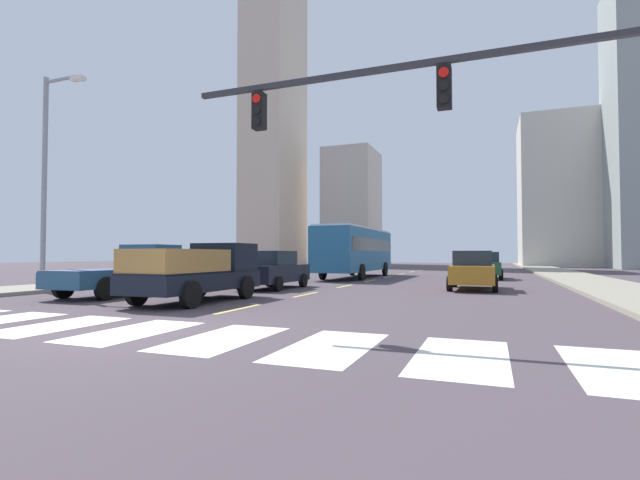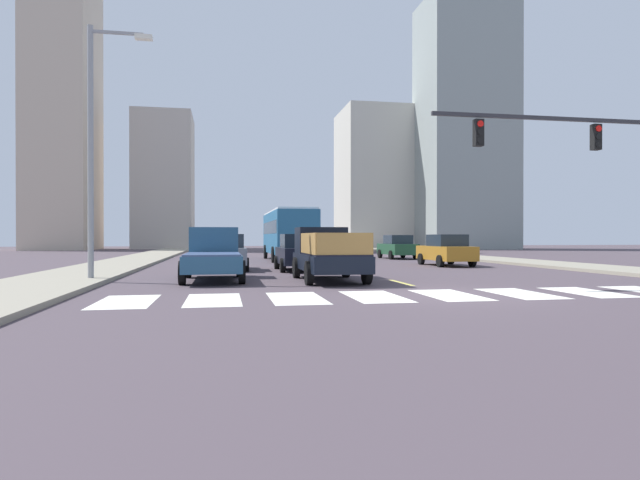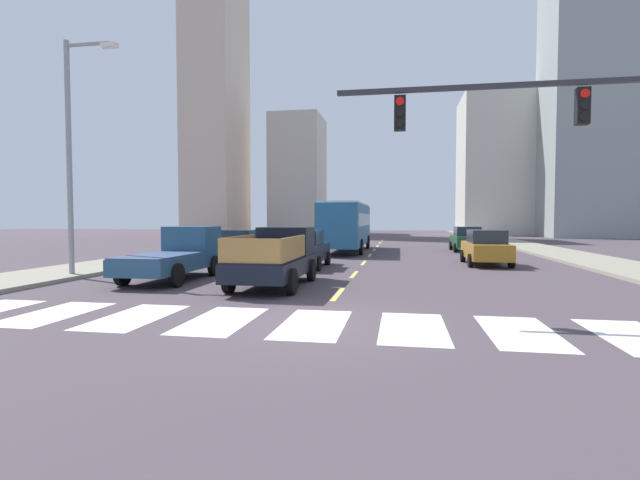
% 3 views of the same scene
% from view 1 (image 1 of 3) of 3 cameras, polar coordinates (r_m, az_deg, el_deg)
% --- Properties ---
extents(ground_plane, '(160.00, 160.00, 0.00)m').
position_cam_1_polar(ground_plane, '(10.00, -22.46, -10.66)').
color(ground_plane, '#493E45').
extents(sidewalk_right, '(3.60, 110.00, 0.15)m').
position_cam_1_polar(sidewalk_right, '(25.74, 32.17, -4.87)').
color(sidewalk_right, gray).
rests_on(sidewalk_right, ground).
extents(sidewalk_left, '(3.60, 110.00, 0.15)m').
position_cam_1_polar(sidewalk_left, '(31.32, -15.50, -4.50)').
color(sidewalk_left, gray).
rests_on(sidewalk_left, ground).
extents(crosswalk_stripe_3, '(1.36, 2.92, 0.01)m').
position_cam_1_polar(crosswalk_stripe_3, '(11.53, -30.20, -9.33)').
color(crosswalk_stripe_3, silver).
rests_on(crosswalk_stripe_3, ground).
extents(crosswalk_stripe_4, '(1.36, 2.92, 0.01)m').
position_cam_1_polar(crosswalk_stripe_4, '(10.00, -22.46, -10.64)').
color(crosswalk_stripe_4, silver).
rests_on(crosswalk_stripe_4, ground).
extents(crosswalk_stripe_5, '(1.36, 2.92, 0.01)m').
position_cam_1_polar(crosswalk_stripe_5, '(8.72, -12.11, -12.06)').
color(crosswalk_stripe_5, silver).
rests_on(crosswalk_stripe_5, ground).
extents(crosswalk_stripe_6, '(1.36, 2.92, 0.01)m').
position_cam_1_polar(crosswalk_stripe_6, '(7.80, 1.35, -13.33)').
color(crosswalk_stripe_6, silver).
rests_on(crosswalk_stripe_6, ground).
extents(crosswalk_stripe_7, '(1.36, 2.92, 0.01)m').
position_cam_1_polar(crosswalk_stripe_7, '(7.38, 17.43, -13.90)').
color(crosswalk_stripe_7, silver).
rests_on(crosswalk_stripe_7, ground).
extents(crosswalk_stripe_8, '(1.36, 2.92, 0.01)m').
position_cam_1_polar(crosswalk_stripe_8, '(7.55, 34.05, -13.39)').
color(crosswalk_stripe_8, silver).
rests_on(crosswalk_stripe_8, ground).
extents(lane_dash_0, '(0.16, 2.40, 0.01)m').
position_cam_1_polar(lane_dash_0, '(13.18, -10.30, -8.59)').
color(lane_dash_0, '#D4C955').
rests_on(lane_dash_0, ground).
extents(lane_dash_1, '(0.16, 2.40, 0.01)m').
position_cam_1_polar(lane_dash_1, '(17.63, -1.80, -6.91)').
color(lane_dash_1, '#D4C955').
rests_on(lane_dash_1, ground).
extents(lane_dash_2, '(0.16, 2.40, 0.01)m').
position_cam_1_polar(lane_dash_2, '(22.31, 3.18, -5.84)').
color(lane_dash_2, '#D4C955').
rests_on(lane_dash_2, ground).
extents(lane_dash_3, '(0.16, 2.40, 0.01)m').
position_cam_1_polar(lane_dash_3, '(27.11, 6.40, -5.13)').
color(lane_dash_3, '#D4C955').
rests_on(lane_dash_3, ground).
extents(lane_dash_4, '(0.16, 2.40, 0.01)m').
position_cam_1_polar(lane_dash_4, '(31.97, 8.65, -4.62)').
color(lane_dash_4, '#D4C955').
rests_on(lane_dash_4, ground).
extents(lane_dash_5, '(0.16, 2.40, 0.01)m').
position_cam_1_polar(lane_dash_5, '(36.86, 10.30, -4.24)').
color(lane_dash_5, '#D4C955').
rests_on(lane_dash_5, ground).
extents(lane_dash_6, '(0.16, 2.40, 0.01)m').
position_cam_1_polar(lane_dash_6, '(41.78, 11.56, -3.95)').
color(lane_dash_6, '#D4C955').
rests_on(lane_dash_6, ground).
extents(lane_dash_7, '(0.16, 2.40, 0.01)m').
position_cam_1_polar(lane_dash_7, '(46.72, 12.55, -3.72)').
color(lane_dash_7, '#D4C955').
rests_on(lane_dash_7, ground).
extents(pickup_stakebed, '(2.18, 5.20, 1.96)m').
position_cam_1_polar(pickup_stakebed, '(15.73, -14.49, -4.05)').
color(pickup_stakebed, black).
rests_on(pickup_stakebed, ground).
extents(pickup_dark, '(2.18, 5.20, 1.96)m').
position_cam_1_polar(pickup_dark, '(19.07, -23.00, -3.61)').
color(pickup_dark, navy).
rests_on(pickup_dark, ground).
extents(city_bus, '(2.72, 10.80, 3.32)m').
position_cam_1_polar(city_bus, '(30.44, 4.52, -1.10)').
color(city_bus, '#256089').
rests_on(city_bus, ground).
extents(sedan_far, '(2.02, 4.40, 1.72)m').
position_cam_1_polar(sedan_far, '(30.76, 20.21, -3.04)').
color(sedan_far, '#1D4B2D').
rests_on(sedan_far, ground).
extents(sedan_mid, '(2.02, 4.40, 1.72)m').
position_cam_1_polar(sedan_mid, '(20.71, -5.96, -3.77)').
color(sedan_mid, black).
rests_on(sedan_mid, ground).
extents(sedan_near_left, '(2.02, 4.40, 1.72)m').
position_cam_1_polar(sedan_near_left, '(23.21, -12.36, -3.53)').
color(sedan_near_left, gray).
rests_on(sedan_near_left, ground).
extents(sedan_near_right, '(2.02, 4.40, 1.72)m').
position_cam_1_polar(sedan_near_right, '(21.20, 18.79, -3.64)').
color(sedan_near_right, '#AC721F').
rests_on(sedan_near_right, ground).
extents(traffic_signal_gantry, '(10.41, 0.27, 6.00)m').
position_cam_1_polar(traffic_signal_gantry, '(9.49, 23.15, 14.81)').
color(traffic_signal_gantry, '#2D2D33').
rests_on(traffic_signal_gantry, ground).
extents(streetlight_left, '(2.20, 0.28, 9.00)m').
position_cam_1_polar(streetlight_left, '(22.10, -31.23, 7.30)').
color(streetlight_left, gray).
rests_on(streetlight_left, ground).
extents(tower_tall_centre, '(7.15, 10.59, 54.29)m').
position_cam_1_polar(tower_tall_centre, '(76.07, -5.84, 17.81)').
color(tower_tall_centre, beige).
rests_on(tower_tall_centre, ground).
extents(block_mid_left, '(9.68, 10.88, 19.56)m').
position_cam_1_polar(block_mid_left, '(68.36, 27.94, 5.27)').
color(block_mid_left, beige).
rests_on(block_mid_left, ground).
extents(block_mid_right, '(7.59, 9.38, 18.19)m').
position_cam_1_polar(block_mid_right, '(72.56, 4.10, 4.11)').
color(block_mid_right, '#BDB2A5').
rests_on(block_mid_right, ground).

